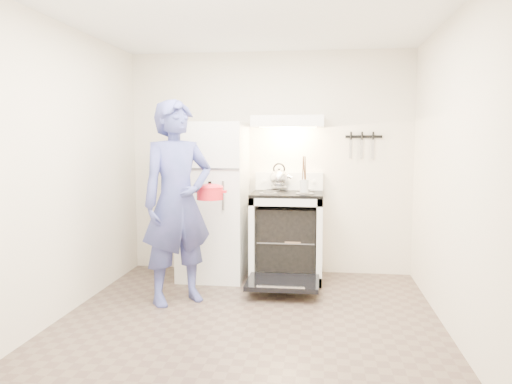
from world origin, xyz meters
TOP-DOWN VIEW (x-y plane):
  - floor at (0.00, 0.00)m, footprint 3.60×3.60m
  - back_wall at (0.00, 1.80)m, footprint 3.20×0.02m
  - refrigerator at (-0.58, 1.45)m, footprint 0.70×0.70m
  - stove_body at (0.23, 1.48)m, footprint 0.76×0.65m
  - cooktop at (0.23, 1.48)m, footprint 0.76×0.65m
  - backsplash at (0.23, 1.76)m, footprint 0.76×0.07m
  - oven_door at (0.23, 0.88)m, footprint 0.70×0.54m
  - oven_rack at (0.23, 1.48)m, footprint 0.60×0.52m
  - range_hood at (0.23, 1.55)m, footprint 0.76×0.50m
  - knife_strip at (1.05, 1.79)m, footprint 0.40×0.02m
  - pizza_stone at (0.30, 1.38)m, footprint 0.35×0.35m
  - tea_kettle at (0.12, 1.67)m, footprint 0.25×0.21m
  - utensil_jar at (0.42, 1.23)m, footprint 0.11×0.11m
  - person at (-0.72, 0.56)m, footprint 0.82×0.78m
  - dutch_oven at (-0.46, 0.76)m, footprint 0.32×0.25m

SIDE VIEW (x-z plane):
  - floor at x=0.00m, z-range 0.00..0.00m
  - oven_door at x=0.23m, z-range 0.10..0.15m
  - oven_rack at x=0.23m, z-range 0.43..0.45m
  - pizza_stone at x=0.30m, z-range 0.45..0.46m
  - stove_body at x=0.23m, z-range 0.00..0.92m
  - refrigerator at x=-0.58m, z-range 0.00..1.70m
  - cooktop at x=0.23m, z-range 0.92..0.95m
  - person at x=-0.72m, z-range 0.00..1.88m
  - dutch_oven at x=-0.46m, z-range 0.90..1.11m
  - utensil_jar at x=0.42m, z-range 0.98..1.11m
  - backsplash at x=0.23m, z-range 0.95..1.15m
  - tea_kettle at x=0.12m, z-range 0.95..1.26m
  - back_wall at x=0.00m, z-range 0.00..2.50m
  - knife_strip at x=1.05m, z-range 1.54..1.56m
  - range_hood at x=0.23m, z-range 1.65..1.77m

